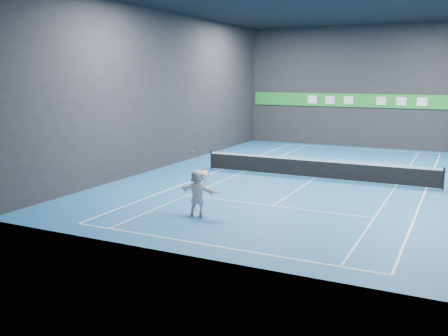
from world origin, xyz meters
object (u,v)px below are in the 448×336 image
at_px(tennis_ball, 193,152).
at_px(tennis_net, 316,168).
at_px(player, 198,193).
at_px(tennis_racket, 206,175).

height_order(tennis_ball, tennis_net, tennis_ball).
distance_m(tennis_ball, tennis_net, 9.53).
xyz_separation_m(player, tennis_ball, (-0.22, 0.05, 1.55)).
relative_size(tennis_net, tennis_racket, 21.85).
height_order(player, tennis_racket, player).
distance_m(player, tennis_ball, 1.56).
height_order(player, tennis_ball, tennis_ball).
bearing_deg(player, tennis_racket, -169.52).
relative_size(player, tennis_ball, 27.02).
xyz_separation_m(player, tennis_racket, (0.34, 0.05, 0.72)).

